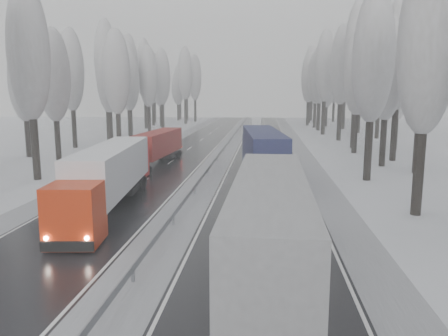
% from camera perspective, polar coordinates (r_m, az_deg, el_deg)
% --- Properties ---
extents(ground, '(260.00, 260.00, 0.00)m').
position_cam_1_polar(ground, '(15.58, -16.34, -20.23)').
color(ground, silver).
rests_on(ground, ground).
extents(carriageway_right, '(7.50, 200.00, 0.03)m').
position_cam_1_polar(carriageway_right, '(43.17, 5.17, -0.57)').
color(carriageway_right, black).
rests_on(carriageway_right, ground).
extents(carriageway_left, '(7.50, 200.00, 0.03)m').
position_cam_1_polar(carriageway_left, '(44.43, -8.49, -0.34)').
color(carriageway_left, black).
rests_on(carriageway_left, ground).
extents(median_slush, '(3.00, 200.00, 0.04)m').
position_cam_1_polar(median_slush, '(43.49, -1.76, -0.45)').
color(median_slush, '#A9ABB2').
rests_on(median_slush, ground).
extents(shoulder_right, '(2.40, 200.00, 0.04)m').
position_cam_1_polar(shoulder_right, '(43.44, 11.72, -0.66)').
color(shoulder_right, '#A9ABB2').
rests_on(shoulder_right, ground).
extents(shoulder_left, '(2.40, 200.00, 0.04)m').
position_cam_1_polar(shoulder_left, '(45.86, -14.51, -0.23)').
color(shoulder_left, '#A9ABB2').
rests_on(shoulder_left, ground).
extents(median_guardrail, '(0.12, 200.00, 0.76)m').
position_cam_1_polar(median_guardrail, '(43.38, -1.77, 0.30)').
color(median_guardrail, slate).
rests_on(median_guardrail, ground).
extents(tree_16, '(3.60, 3.60, 16.53)m').
position_cam_1_polar(tree_16, '(29.94, 25.14, 14.54)').
color(tree_16, black).
rests_on(tree_16, ground).
extents(tree_18, '(3.60, 3.60, 16.58)m').
position_cam_1_polar(tree_18, '(40.69, 18.93, 13.45)').
color(tree_18, black).
rests_on(tree_18, ground).
extents(tree_19, '(3.60, 3.60, 14.57)m').
position_cam_1_polar(tree_19, '(45.97, 24.47, 11.01)').
color(tree_19, black).
rests_on(tree_19, ground).
extents(tree_20, '(3.60, 3.60, 15.71)m').
position_cam_1_polar(tree_20, '(49.35, 20.57, 11.96)').
color(tree_20, black).
rests_on(tree_20, ground).
extents(tree_21, '(3.60, 3.60, 18.62)m').
position_cam_1_polar(tree_21, '(53.91, 21.91, 13.61)').
color(tree_21, black).
rests_on(tree_21, ground).
extents(tree_22, '(3.60, 3.60, 15.86)m').
position_cam_1_polar(tree_22, '(59.31, 17.08, 11.75)').
color(tree_22, black).
rests_on(tree_22, ground).
extents(tree_23, '(3.60, 3.60, 13.55)m').
position_cam_1_polar(tree_23, '(64.65, 21.84, 9.97)').
color(tree_23, black).
rests_on(tree_23, ground).
extents(tree_24, '(3.60, 3.60, 20.49)m').
position_cam_1_polar(tree_24, '(64.98, 17.01, 14.14)').
color(tree_24, black).
rests_on(tree_24, ground).
extents(tree_25, '(3.60, 3.60, 19.44)m').
position_cam_1_polar(tree_25, '(70.44, 21.98, 12.95)').
color(tree_25, black).
rests_on(tree_25, ground).
extents(tree_26, '(3.60, 3.60, 18.78)m').
position_cam_1_polar(tree_26, '(74.90, 15.11, 12.75)').
color(tree_26, black).
rests_on(tree_26, ground).
extents(tree_27, '(3.60, 3.60, 17.62)m').
position_cam_1_polar(tree_27, '(80.23, 19.75, 11.76)').
color(tree_27, black).
rests_on(tree_27, ground).
extents(tree_28, '(3.60, 3.60, 19.62)m').
position_cam_1_polar(tree_28, '(85.30, 13.07, 12.78)').
color(tree_28, black).
rests_on(tree_28, ground).
extents(tree_29, '(3.60, 3.60, 18.11)m').
position_cam_1_polar(tree_29, '(90.42, 17.44, 11.79)').
color(tree_29, black).
rests_on(tree_29, ground).
extents(tree_30, '(3.60, 3.60, 17.86)m').
position_cam_1_polar(tree_30, '(94.94, 12.39, 11.79)').
color(tree_30, black).
rests_on(tree_30, ground).
extents(tree_31, '(3.60, 3.60, 18.58)m').
position_cam_1_polar(tree_31, '(99.77, 15.56, 11.81)').
color(tree_31, black).
rests_on(tree_31, ground).
extents(tree_32, '(3.60, 3.60, 17.33)m').
position_cam_1_polar(tree_32, '(102.38, 11.91, 11.44)').
color(tree_32, black).
rests_on(tree_32, ground).
extents(tree_33, '(3.60, 3.60, 14.33)m').
position_cam_1_polar(tree_33, '(106.69, 13.33, 10.28)').
color(tree_33, black).
rests_on(tree_33, ground).
extents(tree_34, '(3.60, 3.60, 17.63)m').
position_cam_1_polar(tree_34, '(109.36, 11.01, 11.45)').
color(tree_34, black).
rests_on(tree_34, ground).
extents(tree_35, '(3.60, 3.60, 18.25)m').
position_cam_1_polar(tree_35, '(114.57, 15.50, 11.39)').
color(tree_35, black).
rests_on(tree_35, ground).
extents(tree_36, '(3.60, 3.60, 20.23)m').
position_cam_1_polar(tree_36, '(119.34, 11.21, 12.07)').
color(tree_36, black).
rests_on(tree_36, ground).
extents(tree_37, '(3.60, 3.60, 16.37)m').
position_cam_1_polar(tree_37, '(124.10, 14.24, 10.73)').
color(tree_37, black).
rests_on(tree_37, ground).
extents(tree_38, '(3.60, 3.60, 17.97)m').
position_cam_1_polar(tree_38, '(129.96, 11.47, 11.22)').
color(tree_38, black).
rests_on(tree_38, ground).
extents(tree_39, '(3.60, 3.60, 16.19)m').
position_cam_1_polar(tree_39, '(134.23, 12.49, 10.65)').
color(tree_39, black).
rests_on(tree_39, ground).
extents(tree_58, '(3.60, 3.60, 17.21)m').
position_cam_1_polar(tree_58, '(42.44, -24.17, 13.50)').
color(tree_58, black).
rests_on(tree_58, ground).
extents(tree_60, '(3.60, 3.60, 14.84)m').
position_cam_1_polar(tree_60, '(52.09, -21.36, 11.15)').
color(tree_60, black).
rests_on(tree_60, ground).
extents(tree_61, '(3.60, 3.60, 13.95)m').
position_cam_1_polar(tree_61, '(58.31, -24.71, 10.14)').
color(tree_61, black).
rests_on(tree_61, ground).
extents(tree_62, '(3.60, 3.60, 16.04)m').
position_cam_1_polar(tree_62, '(59.47, -13.87, 12.00)').
color(tree_62, black).
rests_on(tree_62, ground).
extents(tree_63, '(3.60, 3.60, 16.88)m').
position_cam_1_polar(tree_63, '(66.12, -19.36, 11.94)').
color(tree_63, black).
rests_on(tree_63, ground).
extents(tree_64, '(3.60, 3.60, 15.42)m').
position_cam_1_polar(tree_64, '(69.36, -14.83, 11.26)').
color(tree_64, black).
rests_on(tree_64, ground).
extents(tree_65, '(3.60, 3.60, 19.48)m').
position_cam_1_polar(tree_65, '(73.85, -15.18, 13.14)').
color(tree_65, black).
rests_on(tree_65, ground).
extents(tree_66, '(3.60, 3.60, 15.23)m').
position_cam_1_polar(tree_66, '(78.45, -12.31, 11.05)').
color(tree_66, black).
rests_on(tree_66, ground).
extents(tree_67, '(3.60, 3.60, 17.09)m').
position_cam_1_polar(tree_67, '(82.72, -12.43, 11.79)').
color(tree_67, black).
rests_on(tree_67, ground).
extents(tree_68, '(3.60, 3.60, 16.65)m').
position_cam_1_polar(tree_68, '(84.53, -9.89, 11.63)').
color(tree_68, black).
rests_on(tree_68, ground).
extents(tree_69, '(3.60, 3.60, 19.35)m').
position_cam_1_polar(tree_69, '(89.79, -12.30, 12.52)').
color(tree_69, black).
rests_on(tree_69, ground).
extents(tree_70, '(3.60, 3.60, 17.09)m').
position_cam_1_polar(tree_70, '(94.25, -8.12, 11.63)').
color(tree_70, black).
rests_on(tree_70, ground).
extents(tree_71, '(3.60, 3.60, 19.61)m').
position_cam_1_polar(tree_71, '(99.37, -10.33, 12.39)').
color(tree_71, black).
rests_on(tree_71, ground).
extents(tree_72, '(3.60, 3.60, 15.11)m').
position_cam_1_polar(tree_72, '(103.90, -8.32, 10.74)').
color(tree_72, black).
rests_on(tree_72, ground).
extents(tree_73, '(3.60, 3.60, 17.22)m').
position_cam_1_polar(tree_73, '(108.51, -9.34, 11.37)').
color(tree_73, black).
rests_on(tree_73, ground).
extents(tree_74, '(3.60, 3.60, 19.68)m').
position_cam_1_polar(tree_74, '(113.76, -5.12, 12.17)').
color(tree_74, black).
rests_on(tree_74, ground).
extents(tree_75, '(3.60, 3.60, 18.60)m').
position_cam_1_polar(tree_75, '(119.58, -9.16, 11.63)').
color(tree_75, black).
rests_on(tree_75, ground).
extents(tree_76, '(3.60, 3.60, 18.55)m').
position_cam_1_polar(tree_76, '(122.81, -3.83, 11.66)').
color(tree_76, black).
rests_on(tree_76, ground).
extents(tree_77, '(3.60, 3.60, 14.32)m').
position_cam_1_polar(tree_77, '(127.67, -6.06, 10.34)').
color(tree_77, black).
rests_on(tree_77, ground).
extents(tree_78, '(3.60, 3.60, 19.55)m').
position_cam_1_polar(tree_78, '(129.91, -4.93, 11.82)').
color(tree_78, black).
rests_on(tree_78, ground).
extents(tree_79, '(3.60, 3.60, 17.07)m').
position_cam_1_polar(tree_79, '(134.30, -5.80, 11.06)').
color(tree_79, black).
rests_on(tree_79, ground).
extents(truck_grey_tarp, '(3.01, 17.36, 4.44)m').
position_cam_1_polar(truck_grey_tarp, '(18.36, 6.03, -6.43)').
color(truck_grey_tarp, '#414145').
rests_on(truck_grey_tarp, ground).
extents(truck_blue_box, '(4.47, 17.62, 4.48)m').
position_cam_1_polar(truck_blue_box, '(39.52, 4.95, 2.30)').
color(truck_blue_box, navy).
rests_on(truck_blue_box, ground).
extents(truck_cream_box, '(3.53, 14.65, 3.73)m').
position_cam_1_polar(truck_cream_box, '(46.69, 4.23, 2.90)').
color(truck_cream_box, '#B5ACA0').
rests_on(truck_cream_box, ground).
extents(box_truck_distant, '(2.18, 6.68, 2.48)m').
position_cam_1_polar(box_truck_distant, '(97.16, 4.35, 5.87)').
color(box_truck_distant, silver).
rests_on(box_truck_distant, ground).
extents(truck_red_white, '(4.16, 16.49, 4.19)m').
position_cam_1_polar(truck_red_white, '(29.45, -14.89, -0.86)').
color(truck_red_white, '#B8280A').
rests_on(truck_red_white, ground).
extents(truck_red_red, '(3.05, 14.25, 3.63)m').
position_cam_1_polar(truck_red_red, '(47.04, -8.92, 2.79)').
color(truck_red_red, red).
rests_on(truck_red_red, ground).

